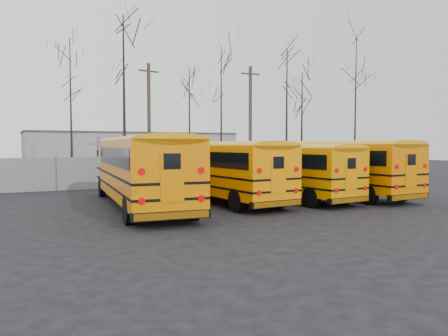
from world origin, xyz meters
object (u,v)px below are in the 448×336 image
bus_c (283,166)px  bus_d (335,163)px  utility_pole_left (149,120)px  bus_a (142,165)px  bus_b (219,166)px  utility_pole_right (250,120)px

bus_c → bus_d: size_ratio=0.95×
utility_pole_left → bus_a: bearing=-118.0°
bus_b → utility_pole_right: size_ratio=1.14×
bus_d → bus_a: bearing=178.1°
bus_b → bus_c: bearing=-12.1°
bus_a → bus_d: (10.69, -0.04, -0.11)m
bus_d → utility_pole_right: 14.80m
bus_c → utility_pole_right: bearing=60.7°
bus_a → bus_d: 10.69m
bus_a → utility_pole_left: (5.01, 15.03, 2.81)m
bus_a → bus_c: 7.42m
bus_a → bus_d: size_ratio=1.07×
bus_c → utility_pole_left: bearing=94.1°
bus_a → bus_c: bearing=6.8°
bus_a → bus_b: bus_a is taller
bus_a → utility_pole_left: 16.09m
bus_b → utility_pole_left: utility_pole_left is taller
bus_a → bus_b: 4.07m
bus_b → bus_d: (6.68, -0.72, 0.03)m
bus_d → bus_c: bearing=174.8°
bus_d → utility_pole_right: utility_pole_right is taller
bus_c → utility_pole_left: 15.36m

